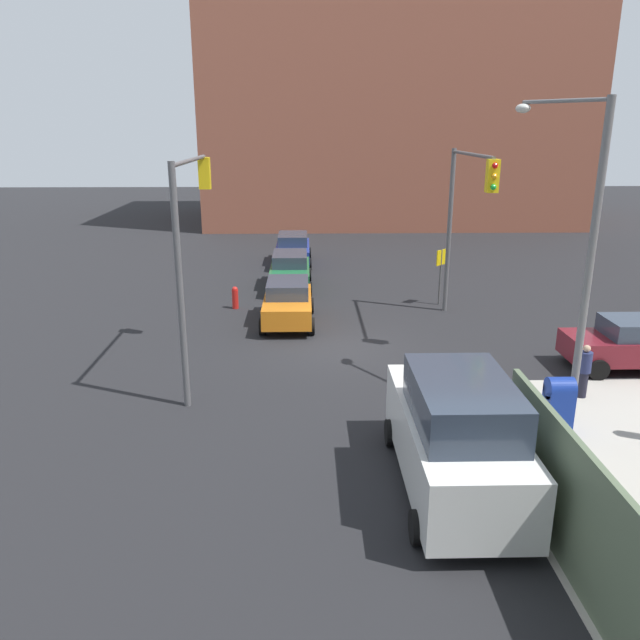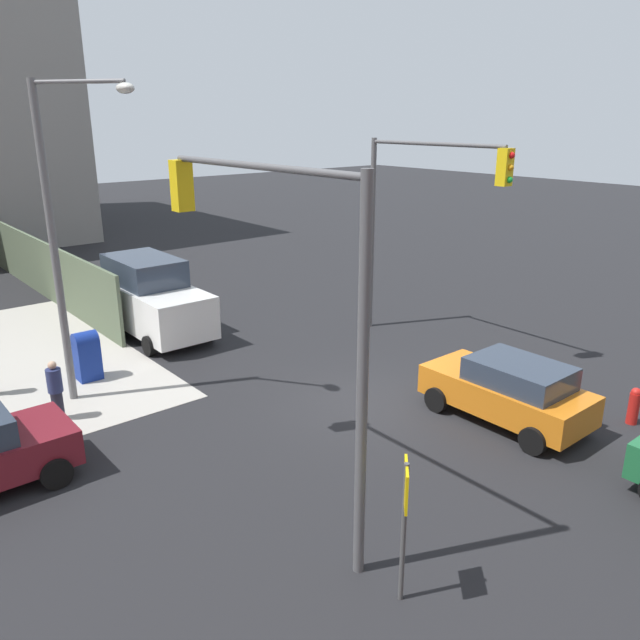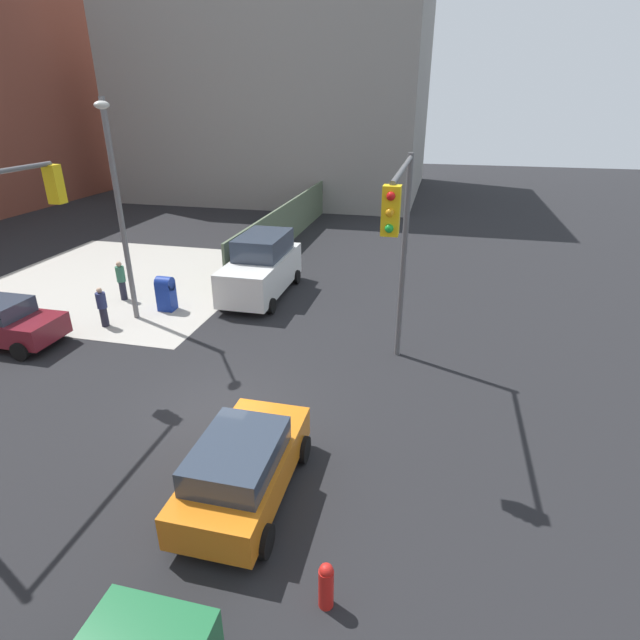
# 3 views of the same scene
# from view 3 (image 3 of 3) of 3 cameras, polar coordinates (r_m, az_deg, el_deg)

# --- Properties ---
(ground_plane) EXTENTS (120.00, 120.00, 0.00)m
(ground_plane) POSITION_cam_3_polar(r_m,az_deg,el_deg) (14.36, -11.49, -10.02)
(ground_plane) COLOR black
(sidewalk_corner) EXTENTS (12.00, 12.00, 0.01)m
(sidewalk_corner) POSITION_cam_3_polar(r_m,az_deg,el_deg) (25.66, -21.72, 4.27)
(sidewalk_corner) COLOR #ADA89E
(sidewalk_corner) RESTS_ON ground
(construction_fence) EXTENTS (23.77, 0.12, 2.40)m
(construction_fence) POSITION_cam_3_polar(r_m,az_deg,el_deg) (32.46, -2.33, 12.00)
(construction_fence) COLOR #56664C
(construction_fence) RESTS_ON ground
(building_loft_east) EXTENTS (20.00, 24.00, 18.85)m
(building_loft_east) POSITION_cam_3_polar(r_m,az_deg,el_deg) (48.81, -3.82, 25.68)
(building_loft_east) COLOR gray
(building_loft_east) RESTS_ON ground
(smokestack) EXTENTS (1.80, 1.80, 14.24)m
(smokestack) POSITION_cam_3_polar(r_m,az_deg,el_deg) (51.67, -31.93, 19.76)
(smokestack) COLOR brown
(smokestack) RESTS_ON ground
(traffic_signal_se_corner) EXTENTS (5.42, 0.36, 6.50)m
(traffic_signal_se_corner) POSITION_cam_3_polar(r_m,az_deg,el_deg) (13.55, 9.16, 9.63)
(traffic_signal_se_corner) COLOR #59595B
(traffic_signal_se_corner) RESTS_ON ground
(street_lamp_corner) EXTENTS (2.35, 1.65, 8.00)m
(street_lamp_corner) POSITION_cam_3_polar(r_m,az_deg,el_deg) (19.36, -22.12, 12.71)
(street_lamp_corner) COLOR slate
(street_lamp_corner) RESTS_ON ground
(mailbox_blue) EXTENTS (0.56, 0.64, 1.43)m
(mailbox_blue) POSITION_cam_3_polar(r_m,az_deg,el_deg) (21.10, -17.21, 3.04)
(mailbox_blue) COLOR navy
(mailbox_blue) RESTS_ON ground
(fire_hydrant) EXTENTS (0.26, 0.26, 0.94)m
(fire_hydrant) POSITION_cam_3_polar(r_m,az_deg,el_deg) (9.43, 0.70, -27.99)
(fire_hydrant) COLOR red
(fire_hydrant) RESTS_ON ground
(coupe_maroon) EXTENTS (2.02, 3.81, 1.62)m
(coupe_maroon) POSITION_cam_3_polar(r_m,az_deg,el_deg) (20.46, -32.49, -0.20)
(coupe_maroon) COLOR maroon
(coupe_maroon) RESTS_ON ground
(coupe_orange) EXTENTS (4.05, 2.02, 1.62)m
(coupe_orange) POSITION_cam_3_polar(r_m,az_deg,el_deg) (11.04, -8.76, -16.19)
(coupe_orange) COLOR orange
(coupe_orange) RESTS_ON ground
(van_white_delivery) EXTENTS (5.40, 2.32, 2.62)m
(van_white_delivery) POSITION_cam_3_polar(r_m,az_deg,el_deg) (21.80, -6.68, 6.07)
(van_white_delivery) COLOR white
(van_white_delivery) RESTS_ON ground
(pedestrian_crossing) EXTENTS (0.36, 0.36, 1.55)m
(pedestrian_crossing) POSITION_cam_3_polar(r_m,az_deg,el_deg) (20.37, -23.62, 1.41)
(pedestrian_crossing) COLOR navy
(pedestrian_crossing) RESTS_ON ground
(pedestrian_waiting) EXTENTS (0.36, 0.36, 1.70)m
(pedestrian_waiting) POSITION_cam_3_polar(r_m,az_deg,el_deg) (22.80, -21.75, 4.26)
(pedestrian_waiting) COLOR #2D664C
(pedestrian_waiting) RESTS_ON ground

